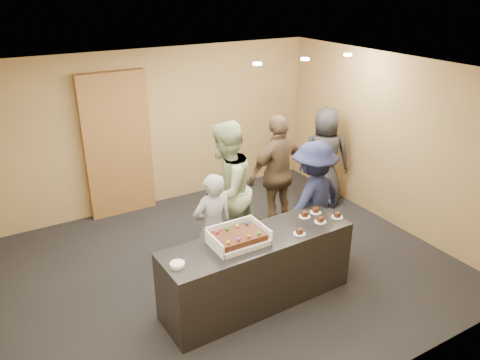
{
  "coord_description": "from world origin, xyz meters",
  "views": [
    {
      "loc": [
        -2.6,
        -4.86,
        3.72
      ],
      "look_at": [
        0.24,
        0.0,
        1.29
      ],
      "focal_mm": 35.0,
      "sensor_mm": 36.0,
      "label": 1
    }
  ],
  "objects_px": {
    "person_sage_man": "(225,191)",
    "sheet_cake": "(239,236)",
    "person_brown_extra": "(278,173)",
    "person_navy_man": "(313,200)",
    "person_server_grey": "(213,227)",
    "storage_cabinet": "(118,146)",
    "serving_counter": "(258,270)",
    "person_dark_suit": "(325,157)",
    "plate_stack": "(177,264)",
    "cake_box": "(238,239)"
  },
  "relations": [
    {
      "from": "storage_cabinet",
      "to": "person_sage_man",
      "type": "distance_m",
      "value": 2.26
    },
    {
      "from": "person_brown_extra",
      "to": "serving_counter",
      "type": "bearing_deg",
      "value": 43.31
    },
    {
      "from": "plate_stack",
      "to": "person_sage_man",
      "type": "height_order",
      "value": "person_sage_man"
    },
    {
      "from": "person_navy_man",
      "to": "plate_stack",
      "type": "bearing_deg",
      "value": 4.12
    },
    {
      "from": "person_sage_man",
      "to": "storage_cabinet",
      "type": "bearing_deg",
      "value": -100.33
    },
    {
      "from": "serving_counter",
      "to": "person_brown_extra",
      "type": "height_order",
      "value": "person_brown_extra"
    },
    {
      "from": "cake_box",
      "to": "plate_stack",
      "type": "relative_size",
      "value": 4.05
    },
    {
      "from": "serving_counter",
      "to": "sheet_cake",
      "type": "height_order",
      "value": "sheet_cake"
    },
    {
      "from": "storage_cabinet",
      "to": "person_navy_man",
      "type": "xyz_separation_m",
      "value": [
        1.93,
        -2.69,
        -0.34
      ]
    },
    {
      "from": "sheet_cake",
      "to": "person_sage_man",
      "type": "bearing_deg",
      "value": 68.54
    },
    {
      "from": "person_brown_extra",
      "to": "person_navy_man",
      "type": "bearing_deg",
      "value": 82.55
    },
    {
      "from": "sheet_cake",
      "to": "person_sage_man",
      "type": "height_order",
      "value": "person_sage_man"
    },
    {
      "from": "serving_counter",
      "to": "sheet_cake",
      "type": "bearing_deg",
      "value": 178.22
    },
    {
      "from": "plate_stack",
      "to": "sheet_cake",
      "type": "bearing_deg",
      "value": 4.81
    },
    {
      "from": "person_navy_man",
      "to": "person_brown_extra",
      "type": "distance_m",
      "value": 0.91
    },
    {
      "from": "serving_counter",
      "to": "plate_stack",
      "type": "distance_m",
      "value": 1.16
    },
    {
      "from": "storage_cabinet",
      "to": "person_brown_extra",
      "type": "xyz_separation_m",
      "value": [
        1.97,
        -1.78,
        -0.27
      ]
    },
    {
      "from": "storage_cabinet",
      "to": "person_dark_suit",
      "type": "distance_m",
      "value": 3.51
    },
    {
      "from": "cake_box",
      "to": "plate_stack",
      "type": "distance_m",
      "value": 0.8
    },
    {
      "from": "serving_counter",
      "to": "person_navy_man",
      "type": "relative_size",
      "value": 1.4
    },
    {
      "from": "person_server_grey",
      "to": "person_brown_extra",
      "type": "distance_m",
      "value": 1.68
    },
    {
      "from": "plate_stack",
      "to": "person_dark_suit",
      "type": "relative_size",
      "value": 0.09
    },
    {
      "from": "storage_cabinet",
      "to": "person_sage_man",
      "type": "relative_size",
      "value": 1.2
    },
    {
      "from": "cake_box",
      "to": "person_brown_extra",
      "type": "bearing_deg",
      "value": 42.62
    },
    {
      "from": "person_dark_suit",
      "to": "sheet_cake",
      "type": "bearing_deg",
      "value": 68.92
    },
    {
      "from": "person_navy_man",
      "to": "person_server_grey",
      "type": "bearing_deg",
      "value": -18.05
    },
    {
      "from": "sheet_cake",
      "to": "person_navy_man",
      "type": "distance_m",
      "value": 1.61
    },
    {
      "from": "storage_cabinet",
      "to": "sheet_cake",
      "type": "xyz_separation_m",
      "value": [
        0.42,
        -3.23,
        -0.2
      ]
    },
    {
      "from": "serving_counter",
      "to": "person_server_grey",
      "type": "bearing_deg",
      "value": 105.24
    },
    {
      "from": "plate_stack",
      "to": "person_brown_extra",
      "type": "bearing_deg",
      "value": 32.9
    },
    {
      "from": "sheet_cake",
      "to": "plate_stack",
      "type": "xyz_separation_m",
      "value": [
        -0.79,
        -0.07,
        -0.08
      ]
    },
    {
      "from": "person_navy_man",
      "to": "sheet_cake",
      "type": "bearing_deg",
      "value": 9.04
    },
    {
      "from": "storage_cabinet",
      "to": "plate_stack",
      "type": "relative_size",
      "value": 14.98
    },
    {
      "from": "person_server_grey",
      "to": "serving_counter",
      "type": "bearing_deg",
      "value": 109.0
    },
    {
      "from": "storage_cabinet",
      "to": "sheet_cake",
      "type": "distance_m",
      "value": 3.26
    },
    {
      "from": "person_sage_man",
      "to": "person_brown_extra",
      "type": "xyz_separation_m",
      "value": [
        1.1,
        0.29,
        -0.06
      ]
    },
    {
      "from": "cake_box",
      "to": "person_dark_suit",
      "type": "xyz_separation_m",
      "value": [
        2.76,
        1.75,
        -0.07
      ]
    },
    {
      "from": "storage_cabinet",
      "to": "person_brown_extra",
      "type": "relative_size",
      "value": 1.28
    },
    {
      "from": "person_navy_man",
      "to": "person_dark_suit",
      "type": "bearing_deg",
      "value": -145.88
    },
    {
      "from": "storage_cabinet",
      "to": "person_server_grey",
      "type": "relative_size",
      "value": 1.6
    },
    {
      "from": "plate_stack",
      "to": "person_brown_extra",
      "type": "xyz_separation_m",
      "value": [
        2.35,
        1.52,
        0.02
      ]
    },
    {
      "from": "plate_stack",
      "to": "person_server_grey",
      "type": "distance_m",
      "value": 1.17
    },
    {
      "from": "cake_box",
      "to": "plate_stack",
      "type": "height_order",
      "value": "cake_box"
    },
    {
      "from": "person_dark_suit",
      "to": "serving_counter",
      "type": "bearing_deg",
      "value": 71.61
    },
    {
      "from": "sheet_cake",
      "to": "person_brown_extra",
      "type": "distance_m",
      "value": 2.13
    },
    {
      "from": "cake_box",
      "to": "person_server_grey",
      "type": "bearing_deg",
      "value": 86.79
    },
    {
      "from": "person_navy_man",
      "to": "person_dark_suit",
      "type": "distance_m",
      "value": 1.75
    },
    {
      "from": "cake_box",
      "to": "person_sage_man",
      "type": "bearing_deg",
      "value": 68.15
    },
    {
      "from": "storage_cabinet",
      "to": "sheet_cake",
      "type": "height_order",
      "value": "storage_cabinet"
    },
    {
      "from": "person_sage_man",
      "to": "sheet_cake",
      "type": "bearing_deg",
      "value": 35.43
    }
  ]
}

